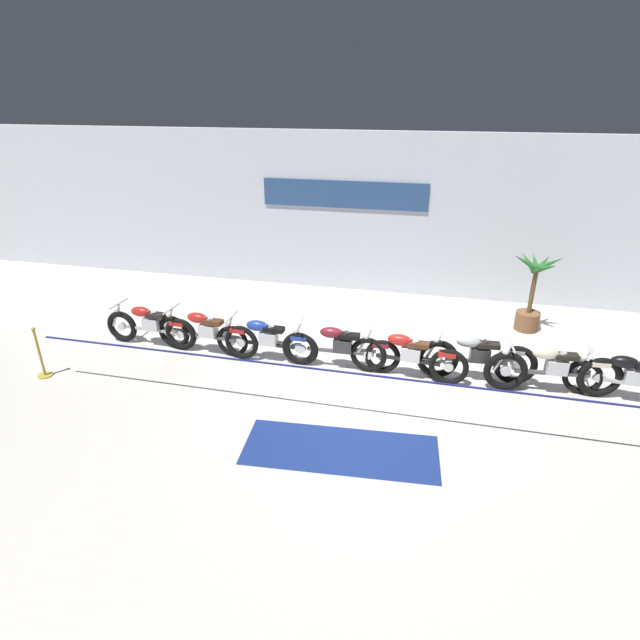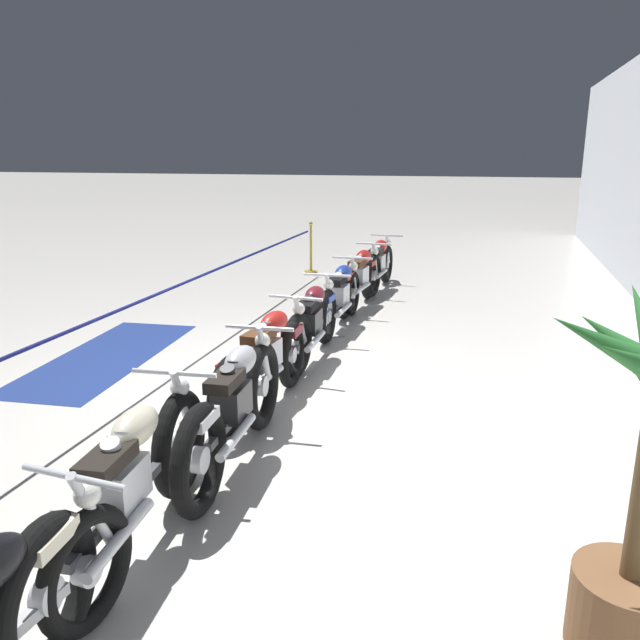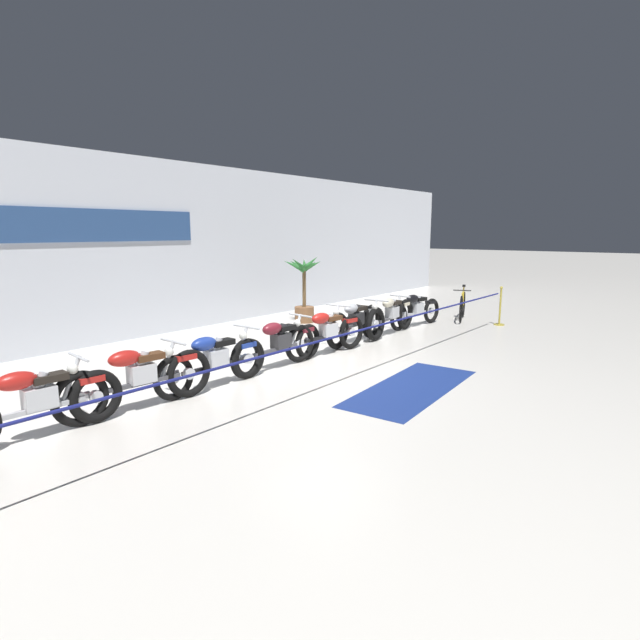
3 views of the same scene
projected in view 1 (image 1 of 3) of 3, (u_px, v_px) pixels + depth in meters
The scene contains 13 objects.
ground_plane at pixel (365, 387), 9.40m from camera, with size 120.00×120.00×0.00m, color silver.
back_wall at pixel (396, 216), 13.07m from camera, with size 28.00×0.29×4.20m.
motorcycle_red_0 at pixel (150, 326), 10.76m from camera, with size 2.17×0.62×0.94m.
motorcycle_red_1 at pixel (206, 333), 10.43m from camera, with size 2.35×0.62×0.95m.
motorcycle_blue_2 at pixel (266, 340), 10.15m from camera, with size 2.19×0.62×0.92m.
motorcycle_maroon_3 at pixel (340, 347), 9.85m from camera, with size 2.38×0.62×0.93m.
motorcycle_red_4 at pixel (407, 356), 9.52m from camera, with size 2.28×0.62×0.95m.
motorcycle_silver_5 at pixel (476, 358), 9.41m from camera, with size 2.23×0.62×0.98m.
motorcycle_cream_6 at pixel (552, 370), 9.02m from camera, with size 2.42×0.62×0.97m.
motorcycle_black_7 at pixel (631, 378), 8.79m from camera, with size 2.22×0.62×0.92m.
potted_palm_left_of_row at pixel (532, 294), 11.32m from camera, with size 1.12×1.03×1.87m.
stanchion_far_left at pixel (275, 370), 8.46m from camera, with size 12.33×0.28×1.05m.
floor_banner at pixel (340, 450), 7.73m from camera, with size 3.01×1.14×0.01m, color navy.
Camera 1 is at (1.01, -8.01, 5.05)m, focal length 28.00 mm.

